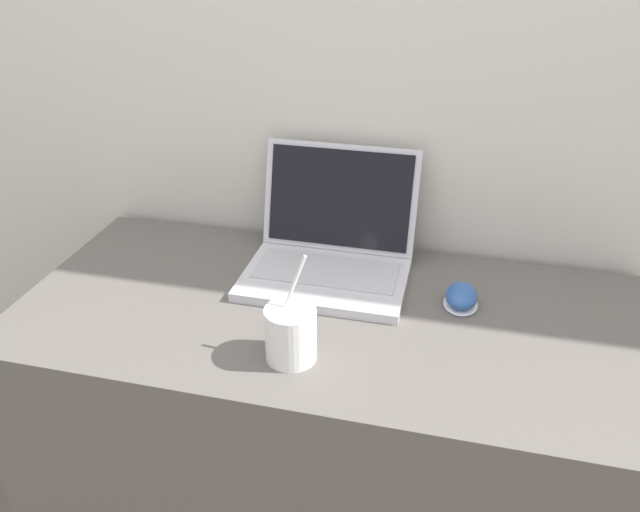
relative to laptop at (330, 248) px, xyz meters
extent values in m
cube|color=silver|center=(0.03, 0.17, 0.45)|extent=(7.00, 0.04, 2.50)
cube|color=#5B5651|center=(0.03, -0.15, -0.43)|extent=(1.22, 0.56, 0.75)
cube|color=silver|center=(0.00, -0.05, -0.05)|extent=(0.33, 0.22, 0.02)
cube|color=#B7B7BC|center=(0.00, -0.04, -0.03)|extent=(0.29, 0.12, 0.00)
cube|color=silver|center=(0.00, 0.09, 0.07)|extent=(0.33, 0.08, 0.22)
cube|color=black|center=(0.00, 0.09, 0.08)|extent=(0.31, 0.06, 0.20)
cylinder|color=white|center=(0.00, -0.30, -0.01)|extent=(0.09, 0.09, 0.10)
cylinder|color=black|center=(0.00, -0.30, 0.04)|extent=(0.07, 0.07, 0.01)
cylinder|color=white|center=(-0.01, -0.29, 0.06)|extent=(0.06, 0.04, 0.16)
ellipsoid|color=white|center=(0.28, -0.07, -0.05)|extent=(0.07, 0.09, 0.01)
ellipsoid|color=#2D569E|center=(0.28, -0.07, -0.03)|extent=(0.06, 0.08, 0.04)
camera|label=1|loc=(0.25, -1.12, 0.63)|focal=35.00mm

